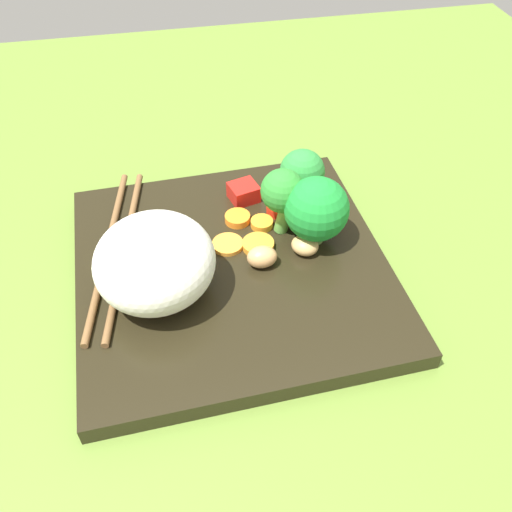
# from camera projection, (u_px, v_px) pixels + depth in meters

# --- Properties ---
(ground_plane) EXTENTS (1.10, 1.10, 0.02)m
(ground_plane) POSITION_uv_depth(u_px,v_px,m) (233.00, 283.00, 0.50)
(ground_plane) COLOR olive
(square_plate) EXTENTS (0.28, 0.28, 0.02)m
(square_plate) POSITION_uv_depth(u_px,v_px,m) (232.00, 269.00, 0.49)
(square_plate) COLOR black
(square_plate) RESTS_ON ground_plane
(rice_mound) EXTENTS (0.14, 0.13, 0.07)m
(rice_mound) POSITION_uv_depth(u_px,v_px,m) (155.00, 262.00, 0.43)
(rice_mound) COLOR white
(rice_mound) RESTS_ON square_plate
(broccoli_floret_0) EXTENTS (0.06, 0.06, 0.07)m
(broccoli_floret_0) POSITION_uv_depth(u_px,v_px,m) (316.00, 210.00, 0.48)
(broccoli_floret_0) COLOR #6E9F48
(broccoli_floret_0) RESTS_ON square_plate
(broccoli_floret_1) EXTENTS (0.04, 0.04, 0.06)m
(broccoli_floret_1) POSITION_uv_depth(u_px,v_px,m) (283.00, 193.00, 0.49)
(broccoli_floret_1) COLOR #5CA040
(broccoli_floret_1) RESTS_ON square_plate
(broccoli_floret_2) EXTENTS (0.04, 0.04, 0.06)m
(broccoli_floret_2) POSITION_uv_depth(u_px,v_px,m) (302.00, 173.00, 0.52)
(broccoli_floret_2) COLOR #68A950
(broccoli_floret_2) RESTS_ON square_plate
(carrot_slice_0) EXTENTS (0.04, 0.04, 0.01)m
(carrot_slice_0) POSITION_uv_depth(u_px,v_px,m) (278.00, 193.00, 0.55)
(carrot_slice_0) COLOR orange
(carrot_slice_0) RESTS_ON square_plate
(carrot_slice_1) EXTENTS (0.03, 0.03, 0.01)m
(carrot_slice_1) POSITION_uv_depth(u_px,v_px,m) (262.00, 223.00, 0.51)
(carrot_slice_1) COLOR orange
(carrot_slice_1) RESTS_ON square_plate
(carrot_slice_2) EXTENTS (0.03, 0.03, 0.01)m
(carrot_slice_2) POSITION_uv_depth(u_px,v_px,m) (238.00, 218.00, 0.52)
(carrot_slice_2) COLOR orange
(carrot_slice_2) RESTS_ON square_plate
(carrot_slice_3) EXTENTS (0.04, 0.04, 0.00)m
(carrot_slice_3) POSITION_uv_depth(u_px,v_px,m) (227.00, 244.00, 0.50)
(carrot_slice_3) COLOR orange
(carrot_slice_3) RESTS_ON square_plate
(carrot_slice_4) EXTENTS (0.03, 0.03, 0.01)m
(carrot_slice_4) POSITION_uv_depth(u_px,v_px,m) (258.00, 245.00, 0.49)
(carrot_slice_4) COLOR orange
(carrot_slice_4) RESTS_ON square_plate
(pepper_chunk_0) EXTENTS (0.03, 0.03, 0.02)m
(pepper_chunk_0) POSITION_uv_depth(u_px,v_px,m) (244.00, 192.00, 0.54)
(pepper_chunk_0) COLOR red
(pepper_chunk_0) RESTS_ON square_plate
(pepper_chunk_1) EXTENTS (0.04, 0.03, 0.02)m
(pepper_chunk_1) POSITION_uv_depth(u_px,v_px,m) (325.00, 207.00, 0.52)
(pepper_chunk_1) COLOR red
(pepper_chunk_1) RESTS_ON square_plate
(pepper_chunk_2) EXTENTS (0.03, 0.03, 0.01)m
(pepper_chunk_2) POSITION_uv_depth(u_px,v_px,m) (283.00, 209.00, 0.52)
(pepper_chunk_2) COLOR red
(pepper_chunk_2) RESTS_ON square_plate
(chicken_piece_0) EXTENTS (0.02, 0.03, 0.02)m
(chicken_piece_0) POSITION_uv_depth(u_px,v_px,m) (262.00, 257.00, 0.47)
(chicken_piece_0) COLOR tan
(chicken_piece_0) RESTS_ON square_plate
(chicken_piece_1) EXTENTS (0.03, 0.03, 0.02)m
(chicken_piece_1) POSITION_uv_depth(u_px,v_px,m) (306.00, 249.00, 0.48)
(chicken_piece_1) COLOR tan
(chicken_piece_1) RESTS_ON square_plate
(chopstick_pair) EXTENTS (0.21, 0.06, 0.01)m
(chopstick_pair) POSITION_uv_depth(u_px,v_px,m) (116.00, 248.00, 0.49)
(chopstick_pair) COLOR brown
(chopstick_pair) RESTS_ON square_plate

